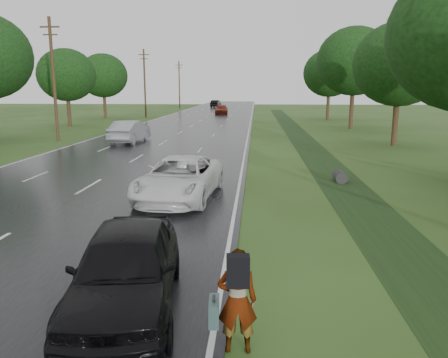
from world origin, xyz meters
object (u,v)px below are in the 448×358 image
pedestrian (236,299)px  white_pickup (180,178)px  dark_sedan (126,268)px  silver_sedan (130,131)px

pedestrian → white_pickup: bearing=-78.9°
white_pickup → dark_sedan: size_ratio=1.19×
pedestrian → silver_sedan: size_ratio=0.34×
pedestrian → dark_sedan: 2.59m
silver_sedan → dark_sedan: bearing=109.5°
pedestrian → silver_sedan: bearing=-74.4°
pedestrian → dark_sedan: bearing=-33.7°
pedestrian → silver_sedan: (-9.94, 28.14, -0.02)m
dark_sedan → silver_sedan: (-7.69, 26.85, 0.04)m
pedestrian → dark_sedan: size_ratio=0.37×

